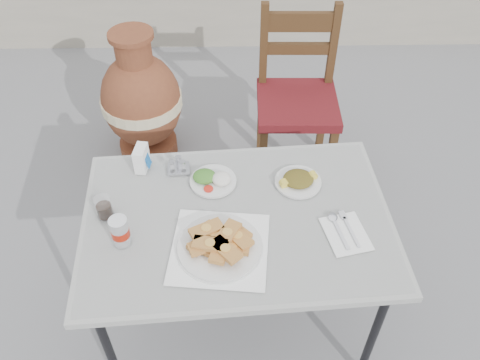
{
  "coord_description": "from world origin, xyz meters",
  "views": [
    {
      "loc": [
        -0.12,
        -1.37,
        2.18
      ],
      "look_at": [
        -0.09,
        -0.06,
        0.87
      ],
      "focal_mm": 38.0,
      "sensor_mm": 36.0,
      "label": 1
    }
  ],
  "objects_px": {
    "salad_chopped_plate": "(298,180)",
    "cola_glass": "(104,208)",
    "condiment_caddy": "(178,166)",
    "terracotta_urn": "(142,102)",
    "pide_plate": "(219,243)",
    "soda_can": "(120,231)",
    "cafe_table": "(237,226)",
    "chair": "(297,97)",
    "napkin_holder": "(141,158)",
    "salad_rice_plate": "(212,179)"
  },
  "relations": [
    {
      "from": "salad_chopped_plate",
      "to": "cola_glass",
      "type": "xyz_separation_m",
      "value": [
        -0.75,
        -0.16,
        0.02
      ]
    },
    {
      "from": "cola_glass",
      "to": "condiment_caddy",
      "type": "bearing_deg",
      "value": 42.84
    },
    {
      "from": "terracotta_urn",
      "to": "pide_plate",
      "type": "bearing_deg",
      "value": -70.19
    },
    {
      "from": "soda_can",
      "to": "terracotta_urn",
      "type": "xyz_separation_m",
      "value": [
        -0.13,
        1.31,
        -0.39
      ]
    },
    {
      "from": "soda_can",
      "to": "cafe_table",
      "type": "bearing_deg",
      "value": 14.28
    },
    {
      "from": "pide_plate",
      "to": "condiment_caddy",
      "type": "relative_size",
      "value": 3.91
    },
    {
      "from": "condiment_caddy",
      "to": "chair",
      "type": "bearing_deg",
      "value": 53.18
    },
    {
      "from": "napkin_holder",
      "to": "terracotta_urn",
      "type": "bearing_deg",
      "value": 108.25
    },
    {
      "from": "salad_rice_plate",
      "to": "cola_glass",
      "type": "relative_size",
      "value": 2.1
    },
    {
      "from": "chair",
      "to": "condiment_caddy",
      "type": "bearing_deg",
      "value": -125.61
    },
    {
      "from": "napkin_holder",
      "to": "terracotta_urn",
      "type": "relative_size",
      "value": 0.13
    },
    {
      "from": "napkin_holder",
      "to": "cola_glass",
      "type": "bearing_deg",
      "value": -104.77
    },
    {
      "from": "salad_rice_plate",
      "to": "condiment_caddy",
      "type": "xyz_separation_m",
      "value": [
        -0.14,
        0.07,
        0.0
      ]
    },
    {
      "from": "cafe_table",
      "to": "salad_chopped_plate",
      "type": "bearing_deg",
      "value": 36.28
    },
    {
      "from": "salad_chopped_plate",
      "to": "chair",
      "type": "xyz_separation_m",
      "value": [
        0.1,
        0.87,
        -0.22
      ]
    },
    {
      "from": "salad_rice_plate",
      "to": "chair",
      "type": "distance_m",
      "value": 0.99
    },
    {
      "from": "salad_rice_plate",
      "to": "condiment_caddy",
      "type": "distance_m",
      "value": 0.16
    },
    {
      "from": "soda_can",
      "to": "cola_glass",
      "type": "distance_m",
      "value": 0.16
    },
    {
      "from": "cafe_table",
      "to": "soda_can",
      "type": "xyz_separation_m",
      "value": [
        -0.42,
        -0.11,
        0.11
      ]
    },
    {
      "from": "salad_rice_plate",
      "to": "chair",
      "type": "bearing_deg",
      "value": 62.53
    },
    {
      "from": "salad_rice_plate",
      "to": "napkin_holder",
      "type": "bearing_deg",
      "value": 162.92
    },
    {
      "from": "cola_glass",
      "to": "condiment_caddy",
      "type": "distance_m",
      "value": 0.36
    },
    {
      "from": "terracotta_urn",
      "to": "salad_rice_plate",
      "type": "bearing_deg",
      "value": -65.79
    },
    {
      "from": "cafe_table",
      "to": "pide_plate",
      "type": "distance_m",
      "value": 0.18
    },
    {
      "from": "chair",
      "to": "soda_can",
      "type": "bearing_deg",
      "value": -122.32
    },
    {
      "from": "salad_chopped_plate",
      "to": "salad_rice_plate",
      "type": "bearing_deg",
      "value": 178.1
    },
    {
      "from": "chair",
      "to": "napkin_holder",
      "type": "bearing_deg",
      "value": -132.71
    },
    {
      "from": "cafe_table",
      "to": "salad_chopped_plate",
      "type": "height_order",
      "value": "salad_chopped_plate"
    },
    {
      "from": "terracotta_urn",
      "to": "cafe_table",
      "type": "bearing_deg",
      "value": -65.39
    },
    {
      "from": "pide_plate",
      "to": "salad_rice_plate",
      "type": "height_order",
      "value": "pide_plate"
    },
    {
      "from": "chair",
      "to": "terracotta_urn",
      "type": "bearing_deg",
      "value": 171.74
    },
    {
      "from": "pide_plate",
      "to": "terracotta_urn",
      "type": "relative_size",
      "value": 0.45
    },
    {
      "from": "cafe_table",
      "to": "terracotta_urn",
      "type": "bearing_deg",
      "value": 114.61
    },
    {
      "from": "cafe_table",
      "to": "napkin_holder",
      "type": "height_order",
      "value": "napkin_holder"
    },
    {
      "from": "cafe_table",
      "to": "chair",
      "type": "distance_m",
      "value": 1.12
    },
    {
      "from": "cafe_table",
      "to": "condiment_caddy",
      "type": "bearing_deg",
      "value": 132.11
    },
    {
      "from": "condiment_caddy",
      "to": "pide_plate",
      "type": "bearing_deg",
      "value": -66.93
    },
    {
      "from": "salad_chopped_plate",
      "to": "cola_glass",
      "type": "height_order",
      "value": "cola_glass"
    },
    {
      "from": "terracotta_urn",
      "to": "soda_can",
      "type": "bearing_deg",
      "value": -84.29
    },
    {
      "from": "cafe_table",
      "to": "napkin_holder",
      "type": "relative_size",
      "value": 11.5
    },
    {
      "from": "pide_plate",
      "to": "chair",
      "type": "distance_m",
      "value": 1.29
    },
    {
      "from": "pide_plate",
      "to": "soda_can",
      "type": "height_order",
      "value": "soda_can"
    },
    {
      "from": "cafe_table",
      "to": "condiment_caddy",
      "type": "distance_m",
      "value": 0.37
    },
    {
      "from": "salad_rice_plate",
      "to": "soda_can",
      "type": "distance_m",
      "value": 0.44
    },
    {
      "from": "terracotta_urn",
      "to": "salad_chopped_plate",
      "type": "bearing_deg",
      "value": -51.85
    },
    {
      "from": "cafe_table",
      "to": "soda_can",
      "type": "distance_m",
      "value": 0.45
    },
    {
      "from": "napkin_holder",
      "to": "terracotta_urn",
      "type": "height_order",
      "value": "terracotta_urn"
    },
    {
      "from": "cola_glass",
      "to": "soda_can",
      "type": "bearing_deg",
      "value": -57.37
    },
    {
      "from": "cafe_table",
      "to": "pide_plate",
      "type": "bearing_deg",
      "value": -114.43
    },
    {
      "from": "cola_glass",
      "to": "napkin_holder",
      "type": "distance_m",
      "value": 0.28
    }
  ]
}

